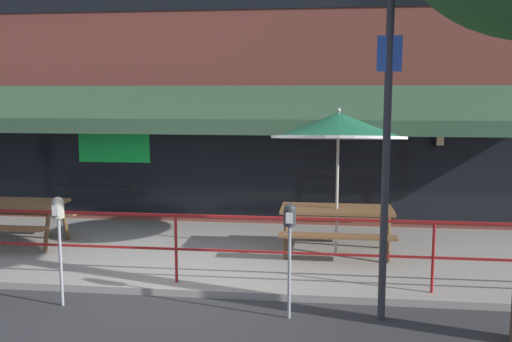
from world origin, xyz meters
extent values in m
plane|color=#2D2D30|center=(0.00, 0.00, 0.00)|extent=(120.00, 120.00, 0.00)
cube|color=gray|center=(0.00, 2.00, 0.05)|extent=(15.00, 4.00, 0.10)
cube|color=brown|center=(0.00, 4.25, 3.47)|extent=(15.00, 0.50, 6.95)
cube|color=black|center=(0.00, 3.99, 1.35)|extent=(12.00, 0.02, 2.30)
cube|color=#19D84C|center=(-2.25, 3.97, 1.65)|extent=(1.50, 0.02, 0.70)
cube|color=#335138|center=(0.00, 3.45, 2.50)|extent=(13.80, 0.92, 0.70)
cube|color=#335138|center=(0.00, 2.94, 2.10)|extent=(13.80, 0.08, 0.28)
cube|color=black|center=(4.12, 3.86, 2.03)|extent=(0.04, 0.28, 0.04)
cube|color=black|center=(4.12, 3.72, 1.85)|extent=(0.18, 0.18, 0.28)
cube|color=beige|center=(4.12, 3.72, 1.85)|extent=(0.13, 0.19, 0.20)
cylinder|color=maroon|center=(0.00, 0.30, 0.57)|extent=(0.04, 0.04, 0.95)
cylinder|color=maroon|center=(3.45, 0.30, 0.57)|extent=(0.04, 0.04, 0.95)
cube|color=maroon|center=(0.00, 0.30, 1.05)|extent=(13.80, 0.04, 0.04)
cube|color=maroon|center=(0.00, 0.30, 0.57)|extent=(13.80, 0.03, 0.03)
cube|color=brown|center=(-3.32, 1.87, 0.84)|extent=(1.80, 0.80, 0.05)
cube|color=brown|center=(-3.32, 2.45, 0.54)|extent=(1.80, 0.26, 0.04)
cylinder|color=brown|center=(-2.52, 1.55, 0.47)|extent=(0.07, 0.30, 0.73)
cylinder|color=brown|center=(-2.52, 2.19, 0.47)|extent=(0.07, 0.30, 0.73)
cube|color=brown|center=(2.23, 1.99, 0.84)|extent=(1.80, 0.80, 0.05)
cube|color=brown|center=(2.23, 1.41, 0.54)|extent=(1.80, 0.26, 0.04)
cube|color=brown|center=(2.23, 2.57, 0.54)|extent=(1.80, 0.26, 0.04)
cylinder|color=brown|center=(3.03, 1.67, 0.47)|extent=(0.07, 0.30, 0.73)
cylinder|color=brown|center=(3.03, 2.31, 0.47)|extent=(0.07, 0.30, 0.73)
cylinder|color=brown|center=(1.43, 1.67, 0.47)|extent=(0.07, 0.30, 0.73)
cylinder|color=brown|center=(1.43, 2.31, 0.47)|extent=(0.07, 0.30, 0.73)
cylinder|color=#B7B2A8|center=(2.23, 1.94, 1.25)|extent=(0.04, 0.04, 2.30)
cone|color=#1E6B47|center=(2.23, 1.94, 2.20)|extent=(2.10, 2.13, 0.59)
cylinder|color=white|center=(2.23, 1.94, 2.01)|extent=(2.14, 2.14, 0.23)
sphere|color=#B7B2A8|center=(2.23, 1.94, 2.44)|extent=(0.07, 0.07, 0.07)
cylinder|color=gray|center=(-1.30, -0.47, 0.57)|extent=(0.04, 0.04, 1.15)
cylinder|color=gray|center=(-1.30, -0.47, 1.25)|extent=(0.15, 0.15, 0.20)
sphere|color=gray|center=(-1.30, -0.47, 1.35)|extent=(0.14, 0.14, 0.14)
cube|color=silver|center=(-1.30, -0.56, 1.26)|extent=(0.08, 0.01, 0.13)
cylinder|color=gray|center=(1.62, -0.54, 0.57)|extent=(0.04, 0.04, 1.15)
cylinder|color=#2D2D33|center=(1.62, -0.54, 1.25)|extent=(0.15, 0.15, 0.20)
sphere|color=#2D2D33|center=(1.62, -0.54, 1.35)|extent=(0.14, 0.14, 0.14)
cube|color=silver|center=(1.62, -0.62, 1.26)|extent=(0.08, 0.01, 0.13)
cylinder|color=#2D2D33|center=(2.73, -0.45, 2.19)|extent=(0.09, 0.09, 4.38)
cube|color=blue|center=(2.73, -0.47, 3.16)|extent=(0.28, 0.02, 0.40)
camera|label=1|loc=(2.02, -7.15, 2.73)|focal=40.00mm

